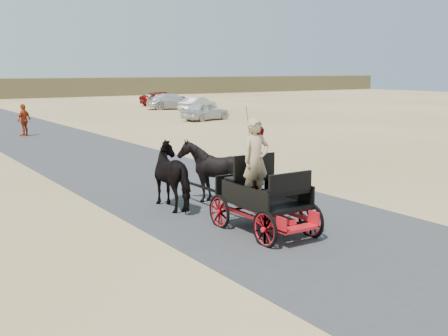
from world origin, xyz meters
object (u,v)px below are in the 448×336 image
car_d (165,99)px  horse_left (176,176)px  carriage (264,216)px  pedestrian (24,120)px  horse_right (213,171)px  car_b (198,105)px  car_c (173,101)px  car_a (206,111)px

car_d → horse_left: bearing=161.8°
carriage → pedestrian: size_ratio=1.39×
carriage → horse_left: horse_left is taller
horse_left → car_d: horse_left is taller
horse_right → car_b: size_ratio=0.44×
horse_left → carriage: bearing=100.4°
horse_left → horse_right: horse_right is taller
carriage → car_c: size_ratio=0.50×
horse_right → car_c: bearing=-116.5°
car_b → car_a: bearing=128.1°
horse_left → car_b: horse_left is taller
carriage → horse_left: bearing=100.4°
horse_left → horse_right: size_ratio=1.18×
car_b → car_c: size_ratio=0.82×
car_d → car_a: bearing=171.1°
pedestrian → horse_right: bearing=51.9°
carriage → car_b: size_ratio=0.62×
pedestrian → car_b: size_ratio=0.44×
horse_right → car_a: 24.60m
carriage → horse_right: size_ratio=1.41×
pedestrian → car_a: size_ratio=0.46×
carriage → car_c: 38.78m
horse_right → pedestrian: 18.42m
carriage → car_a: car_a is taller
car_a → pedestrian: bearing=86.9°
horse_right → pedestrian: size_ratio=0.98×
horse_left → pedestrian: size_ratio=1.16×
car_c → horse_left: bearing=169.5°
carriage → car_c: bearing=64.8°
car_b → car_c: car_c is taller
carriage → pedestrian: bearing=89.5°
horse_right → car_a: size_ratio=0.45×
car_a → car_c: bearing=-31.5°
carriage → car_d: car_d is taller
horse_right → car_c: size_ratio=0.36×
horse_left → car_b: size_ratio=0.51×
carriage → car_c: (16.54, 35.07, 0.33)m
carriage → car_b: car_b is taller
horse_right → car_b: bearing=-120.0°
horse_right → car_d: (17.70, 36.92, -0.17)m
horse_left → car_d: size_ratio=0.41×
horse_right → car_b: horse_right is taller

